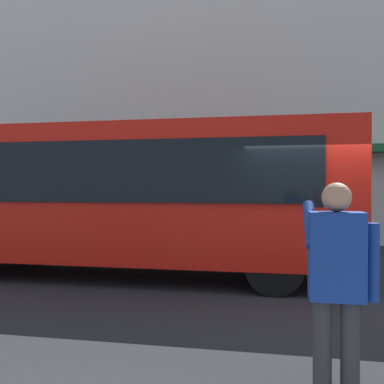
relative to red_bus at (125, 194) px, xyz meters
The scene contains 4 objects.
ground_plane 4.17m from the red_bus, behind, with size 60.00×60.00×0.00m, color #232326.
building_facade_far 8.47m from the red_bus, 121.30° to the right, with size 28.00×1.55×12.00m.
red_bus is the anchor object (origin of this frame).
pedestrian_photographer 6.15m from the red_bus, 124.71° to the left, with size 0.53×0.52×1.70m.
Camera 1 is at (0.74, 7.83, 1.81)m, focal length 40.17 mm.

